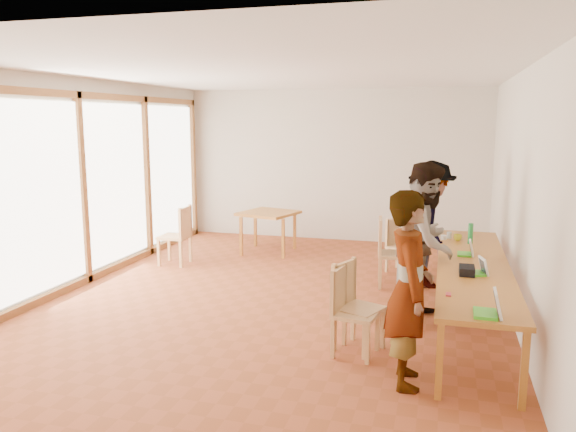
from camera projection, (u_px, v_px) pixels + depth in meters
The scene contains 25 objects.
ground at pixel (276, 298), 7.63m from camera, with size 8.00×8.00×0.00m, color #9D4725.
wall_back at pixel (334, 165), 11.17m from camera, with size 6.00×0.10×3.00m, color beige.
wall_front at pixel (95, 263), 3.58m from camera, with size 6.00×0.10×3.00m, color beige.
wall_right at pixel (520, 197), 6.58m from camera, with size 0.10×8.00×3.00m, color beige.
window_wall at pixel (81, 182), 8.16m from camera, with size 0.10×8.00×3.00m, color white.
ceiling at pixel (275, 70), 7.12m from camera, with size 6.00×8.00×0.04m, color white.
communal_table at pixel (473, 268), 6.52m from camera, with size 0.80×4.00×0.75m.
side_table at pixel (268, 216), 10.20m from camera, with size 0.90×0.90×0.75m.
chair_near at pixel (347, 301), 5.76m from camera, with size 0.48×0.48×0.48m.
chair_mid at pixel (351, 296), 5.91m from camera, with size 0.57×0.57×0.49m.
chair_far at pixel (387, 245), 8.10m from camera, with size 0.52×0.52×0.53m.
chair_empty at pixel (397, 239), 8.95m from camera, with size 0.52×0.52×0.45m.
chair_spare at pixel (180, 229), 9.33m from camera, with size 0.47×0.47×0.52m.
person_near at pixel (409, 289), 5.04m from camera, with size 0.66×0.43×1.80m, color gray.
person_mid at pixel (427, 242), 6.72m from camera, with size 0.93×0.72×1.91m, color gray.
person_far at pixel (430, 224), 8.09m from camera, with size 1.18×0.68×1.83m, color gray.
laptop_near at pixel (491, 309), 4.77m from camera, with size 0.24×0.28×0.23m.
laptop_mid at pixel (480, 270), 6.06m from camera, with size 0.24×0.26×0.19m.
laptop_far at pixel (468, 251), 6.91m from camera, with size 0.20×0.24×0.19m.
yellow_mug at pixel (458, 238), 7.75m from camera, with size 0.11×0.11×0.09m, color gold.
green_bottle at pixel (470, 234), 7.54m from camera, with size 0.07×0.07×0.28m, color #1C7D36.
clear_glass at pixel (449, 235), 7.91m from camera, with size 0.07×0.07×0.09m, color silver.
condiment_cup at pixel (444, 237), 7.83m from camera, with size 0.08×0.08×0.06m, color white.
pink_phone at pixel (448, 294), 5.35m from camera, with size 0.05×0.10×0.01m, color #D13246.
black_pouch at pixel (467, 270), 6.05m from camera, with size 0.16×0.26×0.09m, color black.
Camera 1 is at (2.12, -7.02, 2.40)m, focal length 35.00 mm.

